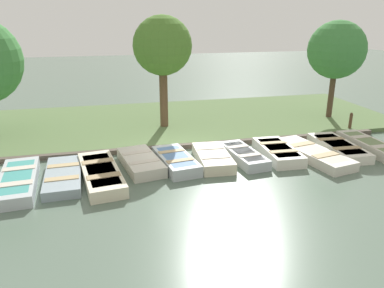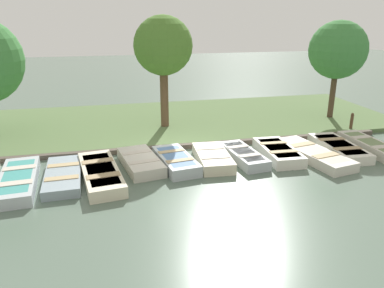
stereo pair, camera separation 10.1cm
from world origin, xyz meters
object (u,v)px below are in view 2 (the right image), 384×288
at_px(rowboat_10, 339,148).
at_px(park_tree_left, 163,47).
at_px(rowboat_11, 371,146).
at_px(rowboat_2, 63,175).
at_px(rowboat_4, 141,162).
at_px(rowboat_7, 243,155).
at_px(mooring_post_far, 351,123).
at_px(rowboat_6, 213,158).
at_px(rowboat_5, 176,161).
at_px(park_tree_center, 338,50).
at_px(rowboat_9, 313,154).
at_px(rowboat_8, 278,152).
at_px(rowboat_3, 101,173).
at_px(rowboat_1, 18,180).

bearing_deg(rowboat_10, park_tree_left, -123.99).
relative_size(rowboat_11, park_tree_left, 0.63).
distance_m(rowboat_2, rowboat_4, 2.76).
bearing_deg(rowboat_7, mooring_post_far, 103.74).
distance_m(rowboat_6, park_tree_left, 6.14).
height_order(rowboat_5, park_tree_center, park_tree_center).
bearing_deg(rowboat_9, rowboat_7, -110.91).
relative_size(rowboat_2, rowboat_6, 1.17).
bearing_deg(park_tree_left, rowboat_5, -4.11).
relative_size(rowboat_8, park_tree_left, 0.51).
bearing_deg(rowboat_9, rowboat_2, -101.89).
height_order(rowboat_9, mooring_post_far, mooring_post_far).
bearing_deg(rowboat_11, rowboat_4, -93.44).
bearing_deg(rowboat_8, rowboat_11, 89.65).
distance_m(rowboat_11, park_tree_left, 10.01).
relative_size(rowboat_3, rowboat_11, 1.10).
distance_m(rowboat_9, mooring_post_far, 4.53).
relative_size(rowboat_3, rowboat_8, 1.35).
bearing_deg(rowboat_3, park_tree_center, 104.65).
bearing_deg(rowboat_4, rowboat_11, 77.74).
xyz_separation_m(rowboat_9, park_tree_center, (-4.90, 3.78, 3.47)).
height_order(rowboat_8, park_tree_center, park_tree_center).
bearing_deg(mooring_post_far, rowboat_7, -69.88).
relative_size(rowboat_2, rowboat_7, 1.13).
bearing_deg(rowboat_4, park_tree_center, 102.17).
relative_size(rowboat_8, park_tree_center, 0.54).
bearing_deg(rowboat_1, park_tree_center, 104.21).
bearing_deg(rowboat_2, mooring_post_far, 99.27).
relative_size(rowboat_5, rowboat_11, 0.83).
distance_m(rowboat_7, park_tree_left, 6.48).
bearing_deg(rowboat_1, rowboat_3, 84.85).
distance_m(rowboat_11, mooring_post_far, 2.64).
relative_size(rowboat_8, rowboat_10, 0.88).
bearing_deg(park_tree_center, rowboat_5, -64.09).
distance_m(rowboat_6, rowboat_7, 1.24).
xyz_separation_m(rowboat_3, rowboat_6, (-0.58, 4.17, 0.00)).
xyz_separation_m(rowboat_3, rowboat_8, (-0.58, 6.86, 0.01)).
distance_m(rowboat_6, rowboat_10, 5.38).
xyz_separation_m(rowboat_4, rowboat_5, (0.21, 1.28, 0.01)).
xyz_separation_m(rowboat_2, park_tree_left, (-5.11, 4.32, 3.81)).
relative_size(rowboat_4, rowboat_5, 1.01).
relative_size(rowboat_5, rowboat_9, 0.76).
xyz_separation_m(rowboat_3, rowboat_10, (-0.55, 9.54, -0.02)).
bearing_deg(mooring_post_far, rowboat_4, -78.32).
height_order(rowboat_10, park_tree_center, park_tree_center).
relative_size(rowboat_2, rowboat_10, 0.99).
bearing_deg(rowboat_10, rowboat_2, -85.84).
xyz_separation_m(rowboat_3, rowboat_11, (-0.39, 10.94, -0.00)).
relative_size(rowboat_6, rowboat_9, 0.72).
xyz_separation_m(rowboat_2, rowboat_11, (-0.19, 12.19, 0.04)).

